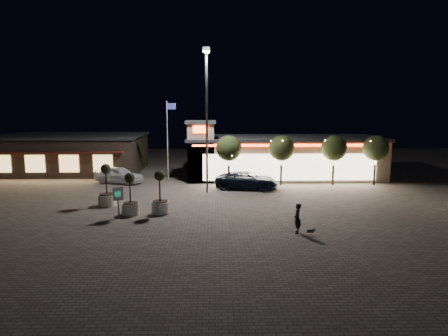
{
  "coord_description": "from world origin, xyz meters",
  "views": [
    {
      "loc": [
        2.73,
        -26.43,
        7.46
      ],
      "look_at": [
        3.43,
        6.0,
        2.46
      ],
      "focal_mm": 32.0,
      "sensor_mm": 36.0,
      "label": 1
    }
  ],
  "objects_px": {
    "white_sedan": "(119,175)",
    "planter_left": "(107,193)",
    "pedestrian": "(297,218)",
    "valet_sign": "(118,196)",
    "planter_mid": "(130,202)",
    "pickup_truck": "(247,180)"
  },
  "relations": [
    {
      "from": "pickup_truck",
      "to": "white_sedan",
      "type": "distance_m",
      "value": 12.8
    },
    {
      "from": "valet_sign",
      "to": "white_sedan",
      "type": "bearing_deg",
      "value": 103.31
    },
    {
      "from": "planter_left",
      "to": "pickup_truck",
      "type": "bearing_deg",
      "value": 28.25
    },
    {
      "from": "valet_sign",
      "to": "pickup_truck",
      "type": "bearing_deg",
      "value": 44.77
    },
    {
      "from": "pickup_truck",
      "to": "white_sedan",
      "type": "bearing_deg",
      "value": 87.09
    },
    {
      "from": "pickup_truck",
      "to": "valet_sign",
      "type": "height_order",
      "value": "valet_sign"
    },
    {
      "from": "pedestrian",
      "to": "planter_mid",
      "type": "distance_m",
      "value": 11.63
    },
    {
      "from": "white_sedan",
      "to": "planter_left",
      "type": "distance_m",
      "value": 9.2
    },
    {
      "from": "pedestrian",
      "to": "planter_mid",
      "type": "bearing_deg",
      "value": -103.73
    },
    {
      "from": "white_sedan",
      "to": "planter_left",
      "type": "height_order",
      "value": "planter_left"
    },
    {
      "from": "pedestrian",
      "to": "planter_mid",
      "type": "relative_size",
      "value": 0.61
    },
    {
      "from": "pickup_truck",
      "to": "valet_sign",
      "type": "distance_m",
      "value": 13.34
    },
    {
      "from": "white_sedan",
      "to": "planter_mid",
      "type": "distance_m",
      "value": 12.23
    },
    {
      "from": "pedestrian",
      "to": "planter_mid",
      "type": "xyz_separation_m",
      "value": [
        -10.79,
        4.33,
        0.02
      ]
    },
    {
      "from": "white_sedan",
      "to": "pedestrian",
      "type": "distance_m",
      "value": 21.53
    },
    {
      "from": "white_sedan",
      "to": "pedestrian",
      "type": "xyz_separation_m",
      "value": [
        14.38,
        -16.02,
        0.06
      ]
    },
    {
      "from": "white_sedan",
      "to": "planter_left",
      "type": "bearing_deg",
      "value": -151.34
    },
    {
      "from": "pickup_truck",
      "to": "white_sedan",
      "type": "relative_size",
      "value": 1.18
    },
    {
      "from": "pickup_truck",
      "to": "planter_left",
      "type": "height_order",
      "value": "planter_left"
    },
    {
      "from": "pickup_truck",
      "to": "pedestrian",
      "type": "height_order",
      "value": "pedestrian"
    },
    {
      "from": "planter_left",
      "to": "planter_mid",
      "type": "relative_size",
      "value": 1.09
    },
    {
      "from": "planter_left",
      "to": "pedestrian",
      "type": "bearing_deg",
      "value": -27.78
    }
  ]
}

